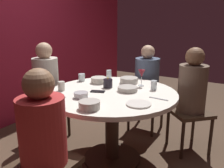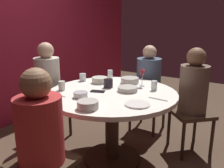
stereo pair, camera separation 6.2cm
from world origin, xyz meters
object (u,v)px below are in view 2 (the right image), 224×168
cup_center_front (83,77)px  cup_near_candle (154,86)px  candle_holder (108,83)px  bowl_sauce_side (100,80)px  dining_table (112,107)px  seated_diner_front_right (193,89)px  dinner_plate (137,104)px  bowl_small_white (130,80)px  wine_glass (142,74)px  seated_diner_back (48,81)px  bowl_salad_center (128,89)px  bowl_rice_portion (88,105)px  cup_by_right_diner (62,86)px  cup_by_left_diner (110,74)px  bowl_serving_large (81,95)px  seated_diner_left (40,130)px  cell_phone (98,91)px  seated_diner_right (149,79)px

cup_center_front → cup_near_candle: bearing=-83.5°
candle_holder → bowl_sauce_side: candle_holder is taller
dining_table → seated_diner_front_right: (0.63, -0.63, 0.13)m
dinner_plate → cup_center_front: (0.39, 0.91, 0.04)m
candle_holder → bowl_small_white: size_ratio=0.55×
candle_holder → wine_glass: (0.24, -0.27, 0.08)m
seated_diner_back → dining_table: bearing=0.0°
cup_center_front → bowl_salad_center: bearing=-97.1°
cup_center_front → bowl_rice_portion: bearing=-137.8°
dining_table → cup_center_front: size_ratio=14.91×
dining_table → cup_near_candle: (0.28, -0.33, 0.21)m
bowl_salad_center → candle_holder: bearing=88.2°
dining_table → cup_by_right_diner: (-0.23, 0.46, 0.21)m
candle_holder → cup_by_left_diner: (0.33, 0.20, 0.01)m
wine_glass → cup_center_front: bearing=104.2°
dining_table → bowl_small_white: bearing=2.2°
bowl_serving_large → cup_center_front: bearing=37.8°
seated_diner_left → seated_diner_back: 1.29m
dinner_plate → bowl_salad_center: bowl_salad_center is taller
seated_diner_left → bowl_rice_portion: size_ratio=6.59×
dinner_plate → cell_phone: bearing=75.7°
bowl_rice_portion → cup_center_front: (0.68, 0.61, 0.01)m
bowl_salad_center → cup_by_right_diner: bearing=119.6°
seated_diner_left → seated_diner_right: (1.78, -0.00, -0.01)m
cup_by_left_diner → cup_center_front: bearing=141.2°
seated_diner_left → cell_phone: 0.85m
seated_diner_front_right → bowl_rice_portion: seated_diner_front_right is taller
bowl_small_white → bowl_rice_portion: (-0.89, -0.10, 0.00)m
bowl_sauce_side → cup_by_left_diner: 0.23m
dinner_plate → cup_center_front: 0.99m
dining_table → seated_diner_left: (-0.91, 0.00, 0.12)m
seated_diner_back → bowl_salad_center: (0.10, -1.04, 0.04)m
dinner_plate → cup_near_candle: size_ratio=2.21×
bowl_small_white → seated_diner_right: bearing=-1.8°
seated_diner_left → seated_diner_back: bearing=45.2°
bowl_small_white → cup_near_candle: 0.36m
dining_table → bowl_serving_large: (-0.30, 0.15, 0.19)m
wine_glass → cup_near_candle: (-0.08, -0.17, -0.08)m
dinner_plate → bowl_small_white: (0.60, 0.40, 0.02)m
dinner_plate → bowl_small_white: size_ratio=1.06×
bowl_serving_large → bowl_sauce_side: size_ratio=0.75×
cup_center_front → bowl_small_white: bearing=-67.7°
seated_diner_left → cup_by_left_diner: 1.40m
bowl_small_white → cup_by_right_diner: cup_by_right_diner is taller
wine_glass → bowl_rice_portion: size_ratio=1.01×
cup_near_candle → candle_holder: bearing=110.8°
bowl_sauce_side → cell_phone: bearing=-147.5°
seated_diner_back → bowl_small_white: 0.99m
dinner_plate → seated_diner_right: bearing=19.8°
bowl_rice_portion → dining_table: bearing=10.3°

